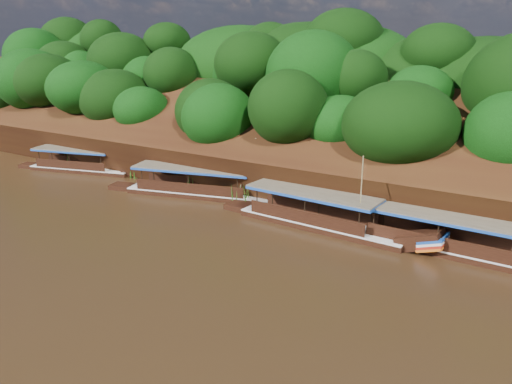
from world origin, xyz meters
TOP-DOWN VIEW (x-y plane):
  - ground at (0.00, 0.00)m, footprint 160.00×160.00m
  - riverbank at (-0.01, 22.73)m, footprint 120.00×30.06m
  - boat_0 at (10.37, 7.75)m, footprint 14.52×2.70m
  - boat_1 at (1.72, 7.39)m, footprint 14.46×2.99m
  - boat_2 at (-9.75, 8.99)m, footprint 15.36×5.98m
  - boat_3 at (-25.18, 9.01)m, footprint 12.65×5.32m
  - reeds at (-3.31, 9.43)m, footprint 50.11×2.45m

SIDE VIEW (x-z plane):
  - ground at x=0.00m, z-range 0.00..0.00m
  - boat_3 at x=-25.18m, z-range -0.83..1.85m
  - boat_0 at x=10.37m, z-range -2.73..3.80m
  - boat_2 at x=-9.75m, z-range -2.23..3.32m
  - boat_1 at x=1.72m, z-range -2.55..3.67m
  - reeds at x=-3.31m, z-range -0.06..1.76m
  - riverbank at x=-0.01m, z-range -7.81..11.59m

